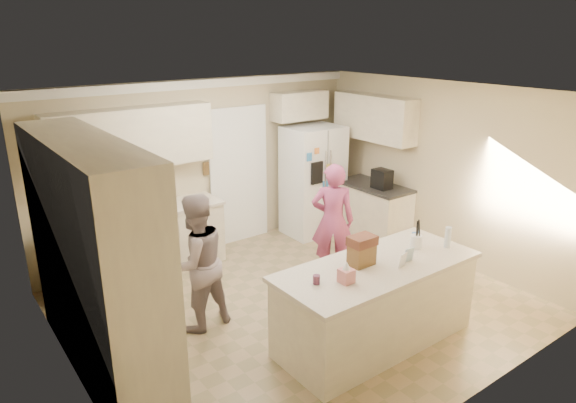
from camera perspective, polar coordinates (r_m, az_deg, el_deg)
floor at (r=6.53m, az=1.15°, el=-11.52°), size 5.20×4.60×0.02m
ceiling at (r=5.69m, az=1.33°, el=11.99°), size 5.20×4.60×0.02m
wall_back at (r=7.85m, az=-9.18°, el=3.84°), size 5.20×0.02×2.60m
wall_front at (r=4.53m, az=19.66°, el=-8.21°), size 5.20×0.02×2.60m
wall_left at (r=4.94m, az=-23.59°, el=-6.43°), size 0.02×4.60×2.60m
wall_right at (r=7.79m, az=16.60°, el=3.18°), size 0.02×4.60×2.60m
crown_back at (r=7.60m, az=-9.48°, el=12.78°), size 5.20×0.08×0.12m
pantry_bank at (r=5.23m, az=-20.66°, el=-6.17°), size 0.60×2.60×2.35m
back_base_cab at (r=7.42m, az=-15.60°, el=-4.53°), size 2.20×0.60×0.88m
back_countertop at (r=7.25m, az=-15.88°, el=-1.20°), size 2.24×0.63×0.04m
back_upper_cab at (r=7.11m, az=-16.98°, el=6.71°), size 2.20×0.35×0.80m
doorway_opening at (r=8.15m, az=-5.58°, el=2.71°), size 0.90×0.06×2.10m
doorway_casing at (r=8.12m, az=-5.45°, el=2.66°), size 1.02×0.03×2.22m
wall_frame_upper at (r=7.77m, az=-9.01°, el=5.59°), size 0.15×0.02×0.20m
wall_frame_lower at (r=7.83m, az=-8.91°, el=3.67°), size 0.15×0.02×0.20m
refrigerator at (r=8.46m, az=2.77°, el=2.31°), size 0.92×0.72×1.80m
fridge_seam at (r=8.21m, az=4.34°, el=1.76°), size 0.02×0.02×1.78m
fridge_dispenser at (r=7.99m, az=3.24°, el=3.19°), size 0.22×0.03×0.35m
fridge_handle_l at (r=8.12m, az=4.17°, el=2.69°), size 0.02×0.02×0.85m
fridge_handle_r at (r=8.18m, az=4.70°, el=2.80°), size 0.02×0.02×0.85m
over_fridge_cab at (r=8.42m, az=1.27°, el=10.60°), size 0.95×0.35×0.45m
right_base_cab at (r=8.43m, az=9.40°, el=-1.28°), size 0.60×1.20×0.88m
right_countertop at (r=8.28m, az=9.52°, el=1.71°), size 0.63×1.24×0.04m
right_upper_cab at (r=8.28m, az=9.56°, el=9.17°), size 0.35×1.50×0.70m
coffee_maker at (r=8.07m, az=10.40°, el=2.48°), size 0.22×0.28×0.30m
island_base at (r=5.72m, az=9.71°, el=-11.27°), size 2.20×0.90×0.88m
island_top at (r=5.51m, az=9.97°, el=-7.11°), size 2.28×0.96×0.05m
utensil_crock at (r=5.95m, az=14.02°, el=-4.35°), size 0.13×0.13×0.15m
tissue_box at (r=5.05m, az=6.49°, el=-8.21°), size 0.13×0.13×0.14m
tissue_plume at (r=5.00m, az=6.53°, el=-7.08°), size 0.08×0.08×0.08m
dollhouse_body at (r=5.41m, az=8.18°, el=-5.90°), size 0.26×0.18×0.22m
dollhouse_roof at (r=5.35m, az=8.25°, el=-4.33°), size 0.28×0.20×0.10m
jam_jar at (r=5.01m, az=3.18°, el=-8.65°), size 0.07×0.07×0.09m
greeting_card_a at (r=5.45m, az=12.65°, el=-6.37°), size 0.12×0.06×0.16m
greeting_card_b at (r=5.58m, az=13.29°, el=-5.79°), size 0.12×0.05×0.16m
water_bottle at (r=6.05m, az=17.33°, el=-3.81°), size 0.07×0.07×0.24m
shaker_salt at (r=6.18m, az=13.81°, el=-3.75°), size 0.05×0.05×0.09m
shaker_pepper at (r=6.23m, az=14.22°, el=-3.59°), size 0.05×0.05×0.09m
teen_boy at (r=5.83m, az=-10.20°, el=-6.73°), size 0.84×0.69×1.59m
teen_girl at (r=6.99m, az=4.98°, el=-2.14°), size 0.69×0.67×1.60m
fridge_magnets at (r=8.20m, az=4.38°, el=1.75°), size 0.76×0.02×1.44m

